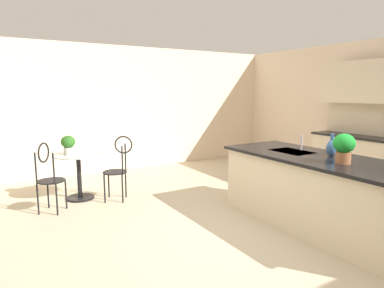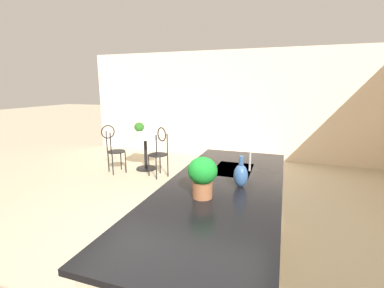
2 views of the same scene
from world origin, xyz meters
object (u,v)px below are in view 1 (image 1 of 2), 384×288
bistro_table (79,172)px  potted_plant_on_table (68,144)px  vase_on_counter (332,148)px  chair_by_island (118,165)px  potted_plant_counter_near (344,146)px  chair_near_window (49,174)px

bistro_table → potted_plant_on_table: (-0.01, -0.14, 0.47)m
bistro_table → potted_plant_on_table: bearing=-92.8°
bistro_table → vase_on_counter: (2.79, 2.52, 0.58)m
vase_on_counter → chair_by_island: bearing=-140.4°
potted_plant_on_table → potted_plant_counter_near: potted_plant_counter_near is taller
chair_near_window → chair_by_island: bearing=93.5°
chair_by_island → bistro_table: bearing=-126.2°
chair_by_island → vase_on_counter: size_ratio=3.62×
potted_plant_on_table → vase_on_counter: size_ratio=1.06×
chair_by_island → potted_plant_counter_near: size_ratio=3.04×
chair_near_window → potted_plant_on_table: size_ratio=3.40×
chair_near_window → vase_on_counter: 3.85m
vase_on_counter → bistro_table: bearing=-137.9°
bistro_table → potted_plant_on_table: 0.49m
potted_plant_counter_near → potted_plant_on_table: bearing=-142.7°
bistro_table → chair_near_window: size_ratio=0.77×
chair_by_island → potted_plant_counter_near: (2.75, 1.73, 0.54)m
bistro_table → potted_plant_on_table: potted_plant_on_table is taller
potted_plant_on_table → chair_near_window: bearing=-39.2°
bistro_table → potted_plant_counter_near: size_ratio=2.33×
chair_by_island → potted_plant_on_table: 0.85m
bistro_table → chair_near_window: bearing=-48.7°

